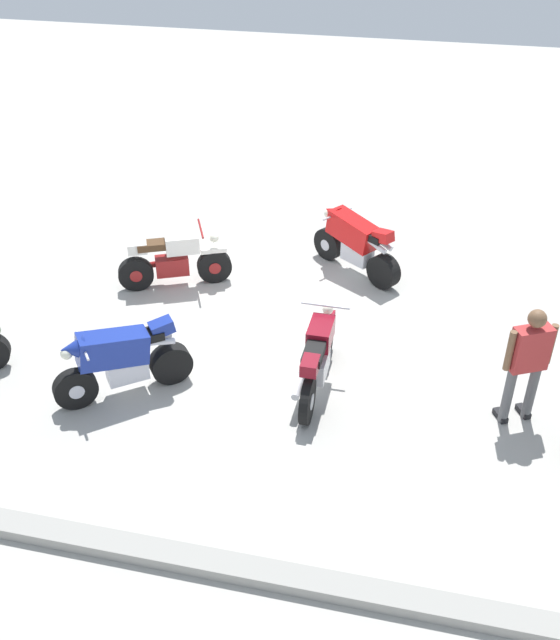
% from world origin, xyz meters
% --- Properties ---
extents(ground_plane, '(40.00, 40.00, 0.00)m').
position_xyz_m(ground_plane, '(0.00, 0.00, 0.00)').
color(ground_plane, '#ADAAA3').
extents(curb_edge, '(14.00, 0.30, 0.15)m').
position_xyz_m(curb_edge, '(0.00, 4.60, 0.07)').
color(curb_edge, gray).
rests_on(curb_edge, ground).
extents(motorcycle_maroon_cruiser, '(0.70, 2.09, 1.09)m').
position_xyz_m(motorcycle_maroon_cruiser, '(-1.10, 1.32, 0.52)').
color(motorcycle_maroon_cruiser, black).
rests_on(motorcycle_maroon_cruiser, ground).
extents(motorcycle_cream_vintage, '(1.84, 1.00, 1.07)m').
position_xyz_m(motorcycle_cream_vintage, '(1.80, -0.90, 0.49)').
color(motorcycle_cream_vintage, black).
rests_on(motorcycle_cream_vintage, ground).
extents(motorcycle_blue_sportbike, '(1.66, 1.34, 1.14)m').
position_xyz_m(motorcycle_blue_sportbike, '(1.51, 2.05, 0.59)').
color(motorcycle_blue_sportbike, black).
rests_on(motorcycle_blue_sportbike, ground).
extents(motorcycle_red_sportbike, '(1.70, 1.29, 1.14)m').
position_xyz_m(motorcycle_red_sportbike, '(-1.16, -2.05, 0.59)').
color(motorcycle_red_sportbike, black).
rests_on(motorcycle_red_sportbike, ground).
extents(person_in_red_shirt, '(0.63, 0.48, 1.74)m').
position_xyz_m(person_in_red_shirt, '(-3.81, 1.40, 1.00)').
color(person_in_red_shirt, '#59595B').
rests_on(person_in_red_shirt, ground).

